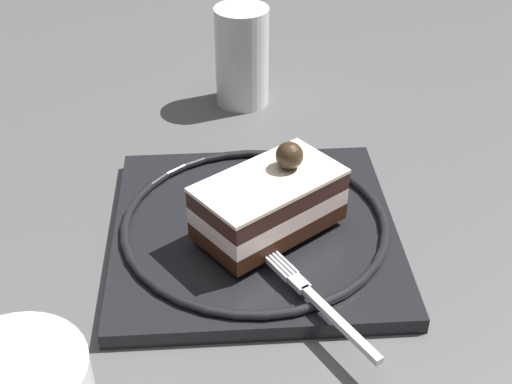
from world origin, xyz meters
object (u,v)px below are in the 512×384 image
(dessert_plate, at_px, (256,233))
(drink_glass_near, at_px, (242,60))
(fork, at_px, (317,301))
(cake_slice, at_px, (270,202))

(dessert_plate, xyz_separation_m, drink_glass_near, (0.03, 0.24, 0.04))
(dessert_plate, distance_m, fork, 0.10)
(dessert_plate, xyz_separation_m, fork, (0.02, -0.10, 0.01))
(fork, relative_size, drink_glass_near, 1.11)
(fork, bearing_deg, cake_slice, 98.78)
(cake_slice, bearing_deg, drink_glass_near, 84.44)
(cake_slice, bearing_deg, dessert_plate, 141.90)
(dessert_plate, distance_m, drink_glass_near, 0.25)
(fork, xyz_separation_m, drink_glass_near, (0.01, 0.34, 0.03))
(drink_glass_near, bearing_deg, fork, -91.72)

